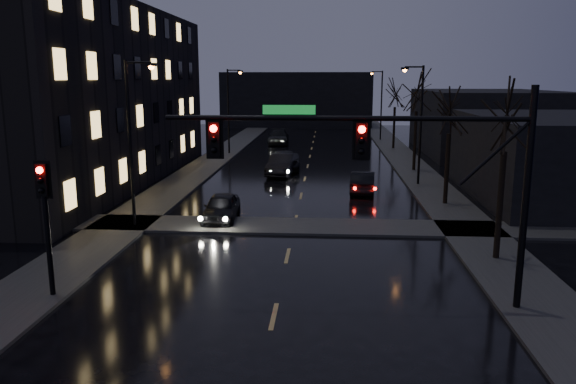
% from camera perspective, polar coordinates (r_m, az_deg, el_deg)
% --- Properties ---
extents(sidewalk_left, '(3.00, 140.00, 0.12)m').
position_cam_1_polar(sidewalk_left, '(44.80, -9.06, 2.21)').
color(sidewalk_left, '#2D2D2B').
rests_on(sidewalk_left, ground).
extents(sidewalk_right, '(3.00, 140.00, 0.12)m').
position_cam_1_polar(sidewalk_right, '(44.21, 12.96, 1.94)').
color(sidewalk_right, '#2D2D2B').
rests_on(sidewalk_right, ground).
extents(sidewalk_cross, '(40.00, 3.00, 0.12)m').
position_cam_1_polar(sidewalk_cross, '(27.56, 0.60, -3.49)').
color(sidewalk_cross, '#2D2D2B').
rests_on(sidewalk_cross, ground).
extents(apartment_block, '(12.00, 30.00, 12.00)m').
position_cam_1_polar(apartment_block, '(42.15, -21.68, 9.09)').
color(apartment_block, black).
rests_on(apartment_block, ground).
extents(commercial_right_near, '(10.00, 14.00, 5.00)m').
position_cam_1_polar(commercial_right_near, '(37.11, 26.04, 3.08)').
color(commercial_right_near, black).
rests_on(commercial_right_near, ground).
extents(commercial_right_far, '(12.00, 18.00, 6.00)m').
position_cam_1_polar(commercial_right_far, '(58.31, 19.45, 6.74)').
color(commercial_right_far, black).
rests_on(commercial_right_far, ground).
extents(far_block, '(22.00, 10.00, 8.00)m').
position_cam_1_polar(far_block, '(86.25, 0.95, 9.39)').
color(far_block, black).
rests_on(far_block, ground).
extents(signal_mast, '(11.11, 0.41, 7.00)m').
position_cam_1_polar(signal_mast, '(17.38, 11.54, 3.59)').
color(signal_mast, black).
rests_on(signal_mast, ground).
extents(signal_pole_left, '(0.35, 0.41, 4.53)m').
position_cam_1_polar(signal_pole_left, '(19.76, -23.41, -1.67)').
color(signal_pole_left, black).
rests_on(signal_pole_left, ground).
extents(tree_near, '(3.52, 3.52, 8.08)m').
position_cam_1_polar(tree_near, '(23.13, 21.42, 8.31)').
color(tree_near, black).
rests_on(tree_near, ground).
extents(tree_mid_a, '(3.30, 3.30, 7.58)m').
position_cam_1_polar(tree_mid_a, '(32.82, 16.19, 8.68)').
color(tree_mid_a, black).
rests_on(tree_mid_a, ground).
extents(tree_mid_b, '(3.74, 3.74, 8.59)m').
position_cam_1_polar(tree_mid_b, '(44.60, 13.02, 10.48)').
color(tree_mid_b, black).
rests_on(tree_mid_b, ground).
extents(tree_far, '(3.43, 3.43, 7.88)m').
position_cam_1_polar(tree_far, '(58.48, 10.86, 10.21)').
color(tree_far, black).
rests_on(tree_far, ground).
extents(streetlight_l_near, '(1.53, 0.28, 8.00)m').
position_cam_1_polar(streetlight_l_near, '(27.73, -15.37, 6.10)').
color(streetlight_l_near, black).
rests_on(streetlight_l_near, ground).
extents(streetlight_l_far, '(1.53, 0.28, 8.00)m').
position_cam_1_polar(streetlight_l_far, '(53.91, -5.87, 8.88)').
color(streetlight_l_far, black).
rests_on(streetlight_l_far, ground).
extents(streetlight_r_mid, '(1.53, 0.28, 8.00)m').
position_cam_1_polar(streetlight_r_mid, '(38.62, 13.06, 7.63)').
color(streetlight_r_mid, black).
rests_on(streetlight_r_mid, ground).
extents(streetlight_r_far, '(1.53, 0.28, 8.00)m').
position_cam_1_polar(streetlight_r_far, '(66.39, 9.29, 9.28)').
color(streetlight_r_far, black).
rests_on(streetlight_r_far, ground).
extents(oncoming_car_a, '(1.70, 4.07, 1.38)m').
position_cam_1_polar(oncoming_car_a, '(28.90, -6.78, -1.57)').
color(oncoming_car_a, black).
rests_on(oncoming_car_a, ground).
extents(oncoming_car_b, '(2.20, 4.95, 1.58)m').
position_cam_1_polar(oncoming_car_b, '(42.21, -0.64, 2.79)').
color(oncoming_car_b, black).
rests_on(oncoming_car_b, ground).
extents(oncoming_car_c, '(2.72, 5.33, 1.44)m').
position_cam_1_polar(oncoming_car_c, '(44.80, -0.37, 3.21)').
color(oncoming_car_c, black).
rests_on(oncoming_car_c, ground).
extents(oncoming_car_d, '(2.38, 5.47, 1.57)m').
position_cam_1_polar(oncoming_car_d, '(62.23, -0.98, 5.60)').
color(oncoming_car_d, black).
rests_on(oncoming_car_d, ground).
extents(lead_car, '(1.81, 4.33, 1.39)m').
position_cam_1_polar(lead_car, '(36.00, 7.59, 1.02)').
color(lead_car, black).
rests_on(lead_car, ground).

